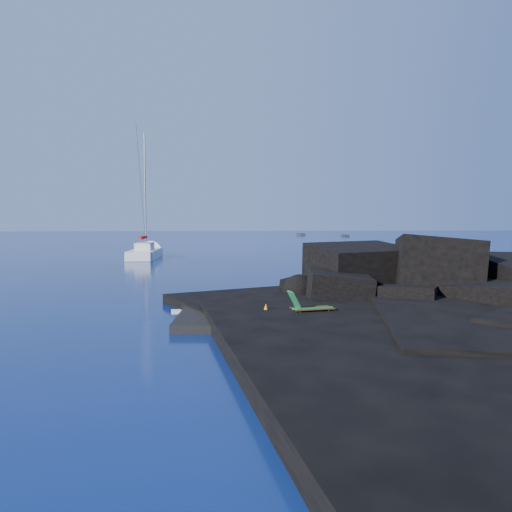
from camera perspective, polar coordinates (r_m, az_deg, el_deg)
The scene contains 11 objects.
ground at distance 21.58m, azimuth -9.43°, elevation -7.64°, with size 400.00×400.00×0.00m, color #031334.
headland at distance 27.17m, azimuth 19.65°, elevation -5.41°, with size 24.00×24.00×3.60m, color black, non-canonical shape.
beach at distance 22.28m, azimuth 2.37°, elevation -7.22°, with size 8.50×6.00×0.70m, color black.
surf_foam at distance 26.73m, azimuth 2.00°, elevation -5.33°, with size 10.00×8.00×0.06m, color white, non-canonical shape.
sailboat at distance 60.18m, azimuth -12.52°, elevation -0.22°, with size 2.95×14.09×14.77m, color silver, non-canonical shape.
deck_chair at distance 20.88m, azimuth 6.46°, elevation -5.30°, with size 1.80×0.79×1.23m, color #15622F, non-canonical shape.
towel at distance 22.99m, azimuth 6.53°, elevation -5.94°, with size 1.82×0.86×0.05m, color white.
sunbather at distance 22.97m, azimuth 6.53°, elevation -5.61°, with size 1.69×0.41×0.23m, color #AF7A5C, non-canonical shape.
marker_cone at distance 21.05m, azimuth 1.14°, elevation -6.17°, with size 0.35×0.35×0.54m, color orange.
distant_boat_a at distance 154.21m, azimuth 5.14°, elevation 2.37°, with size 1.59×5.11×0.68m, color #29292E.
distant_boat_b at distance 143.81m, azimuth 10.15°, elevation 2.21°, with size 1.28×4.11×0.55m, color black.
Camera 1 is at (1.24, -21.11, 4.33)m, focal length 35.00 mm.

